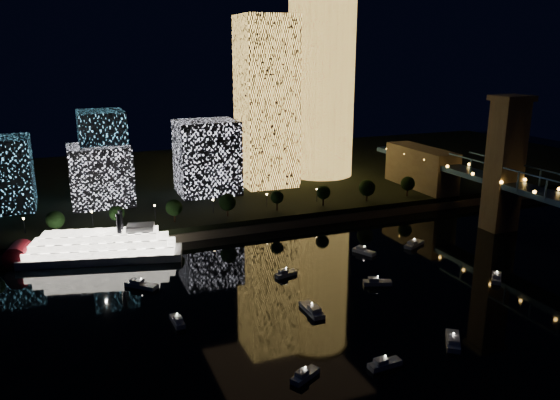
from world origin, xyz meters
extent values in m
plane|color=black|center=(0.00, 0.00, 0.00)|extent=(520.00, 520.00, 0.00)
cube|color=black|center=(0.00, 160.00, 2.50)|extent=(420.00, 160.00, 5.00)
cube|color=#6B5E4C|center=(0.00, 82.00, 1.50)|extent=(420.00, 6.00, 3.00)
cylinder|color=#FFC051|center=(33.90, 141.20, 47.27)|extent=(32.00, 32.00, 84.53)
cube|color=#FFC051|center=(1.69, 131.03, 42.73)|extent=(23.72, 23.72, 75.46)
cube|color=silver|center=(-27.89, 125.57, 20.81)|extent=(25.69, 21.74, 31.62)
cube|color=#50AEDA|center=(-69.97, 132.07, 23.36)|extent=(18.36, 23.87, 36.72)
cube|color=silver|center=(-72.27, 123.64, 16.99)|extent=(23.99, 21.81, 23.99)
cube|color=#50AEDA|center=(-107.48, 129.68, 19.16)|extent=(20.23, 22.25, 28.32)
cube|color=#6B5E4C|center=(65.00, 50.00, 24.00)|extent=(11.00, 9.00, 48.00)
cube|color=#6B5E4C|center=(65.00, 50.00, 49.00)|extent=(13.00, 11.00, 2.00)
cube|color=#6B5E4C|center=(65.00, 100.00, 11.50)|extent=(12.00, 40.00, 23.00)
cube|color=navy|center=(60.00, 36.00, 21.50)|extent=(0.50, 0.50, 7.00)
cube|color=navy|center=(60.00, 60.00, 21.50)|extent=(0.50, 0.50, 7.00)
sphere|color=#F6A036|center=(59.50, 45.00, 19.80)|extent=(1.20, 1.20, 1.20)
sphere|color=#F6A036|center=(59.50, 90.00, 19.80)|extent=(1.20, 1.20, 1.20)
cube|color=silver|center=(-76.77, 72.25, 1.26)|extent=(51.75, 22.95, 2.52)
cube|color=white|center=(-76.77, 72.25, 3.68)|extent=(47.42, 20.95, 2.31)
cube|color=white|center=(-76.77, 72.25, 5.99)|extent=(43.08, 18.95, 2.31)
cube|color=white|center=(-76.77, 72.25, 8.30)|extent=(36.71, 16.47, 2.31)
cube|color=silver|center=(-64.50, 69.33, 10.30)|extent=(9.64, 8.08, 1.89)
cylinder|color=black|center=(-71.12, 68.74, 12.61)|extent=(1.47, 1.47, 6.31)
cylinder|color=black|center=(-70.14, 72.83, 12.61)|extent=(1.47, 1.47, 6.31)
cylinder|color=maroon|center=(-101.30, 78.10, 3.15)|extent=(9.35, 10.91, 7.36)
cube|color=silver|center=(-4.47, 22.54, 0.60)|extent=(8.49, 5.27, 1.20)
cube|color=silver|center=(-5.61, 22.97, 1.70)|extent=(3.39, 2.97, 1.00)
sphere|color=white|center=(-4.47, 22.54, 2.60)|extent=(0.36, 0.36, 0.36)
cube|color=silver|center=(4.76, 46.00, 0.60)|extent=(5.74, 8.22, 1.20)
cube|color=silver|center=(4.24, 47.06, 1.70)|extent=(3.06, 3.39, 1.00)
sphere|color=white|center=(4.76, 46.00, 2.60)|extent=(0.36, 0.36, 0.36)
cube|color=silver|center=(-25.43, -14.77, 0.60)|extent=(7.67, 2.90, 1.20)
cube|color=silver|center=(-26.56, -14.85, 1.70)|extent=(2.76, 2.13, 1.00)
sphere|color=white|center=(-25.43, -14.77, 2.60)|extent=(0.36, 0.36, 0.36)
cube|color=silver|center=(-5.59, -12.23, 0.60)|extent=(7.82, 9.23, 1.20)
cube|color=silver|center=(-6.41, -13.35, 1.70)|extent=(3.85, 4.03, 1.00)
sphere|color=white|center=(-5.59, -12.23, 2.60)|extent=(0.36, 0.36, 0.36)
cube|color=silver|center=(29.99, 12.64, 0.60)|extent=(7.54, 7.69, 1.20)
cube|color=silver|center=(29.14, 11.75, 1.70)|extent=(3.51, 3.53, 1.00)
sphere|color=white|center=(29.99, 12.64, 2.60)|extent=(0.36, 0.36, 0.36)
cube|color=silver|center=(-62.80, 20.71, 0.60)|extent=(2.72, 7.18, 1.20)
cube|color=silver|center=(-62.73, 19.65, 1.70)|extent=(1.99, 2.58, 1.00)
sphere|color=white|center=(-62.80, 20.71, 2.60)|extent=(0.36, 0.36, 0.36)
cube|color=silver|center=(-26.58, 38.17, 0.60)|extent=(7.34, 3.92, 1.20)
cube|color=silver|center=(-27.60, 37.90, 1.70)|extent=(2.83, 2.38, 1.00)
sphere|color=white|center=(-26.58, 38.17, 2.60)|extent=(0.36, 0.36, 0.36)
cube|color=silver|center=(-29.31, 13.94, 0.60)|extent=(3.29, 9.58, 1.20)
cube|color=silver|center=(-29.28, 12.52, 1.70)|extent=(2.56, 3.39, 1.00)
sphere|color=white|center=(-29.31, 13.94, 2.60)|extent=(0.36, 0.36, 0.36)
cube|color=silver|center=(-43.01, -12.37, 0.60)|extent=(7.41, 5.41, 1.20)
cube|color=silver|center=(-43.96, -12.88, 1.70)|extent=(3.09, 2.83, 1.00)
sphere|color=white|center=(-43.01, -12.37, 2.60)|extent=(0.36, 0.36, 0.36)
cube|color=silver|center=(24.40, 45.83, 0.60)|extent=(9.32, 6.56, 1.20)
cube|color=silver|center=(23.20, 45.23, 1.70)|extent=(3.85, 3.49, 1.00)
sphere|color=white|center=(24.40, 45.83, 2.60)|extent=(0.36, 0.36, 0.36)
cube|color=silver|center=(-68.00, 45.96, 0.60)|extent=(9.20, 8.94, 1.20)
cube|color=silver|center=(-69.06, 46.96, 1.70)|extent=(4.21, 4.17, 1.00)
sphere|color=white|center=(-68.00, 45.96, 2.60)|extent=(0.36, 0.36, 0.36)
cylinder|color=black|center=(-90.00, 88.00, 7.00)|extent=(0.70, 0.70, 4.00)
sphere|color=black|center=(-90.00, 88.00, 10.50)|extent=(6.19, 6.19, 6.19)
cylinder|color=black|center=(-70.00, 88.00, 7.00)|extent=(0.70, 0.70, 4.00)
sphere|color=black|center=(-70.00, 88.00, 10.50)|extent=(5.39, 5.39, 5.39)
cylinder|color=black|center=(-50.00, 88.00, 7.00)|extent=(0.70, 0.70, 4.00)
sphere|color=black|center=(-50.00, 88.00, 10.50)|extent=(6.15, 6.15, 6.15)
cylinder|color=black|center=(-30.00, 88.00, 7.00)|extent=(0.70, 0.70, 4.00)
sphere|color=black|center=(-30.00, 88.00, 10.50)|extent=(6.49, 6.49, 6.49)
cylinder|color=black|center=(-10.00, 88.00, 7.00)|extent=(0.70, 0.70, 4.00)
sphere|color=black|center=(-10.00, 88.00, 10.50)|extent=(5.18, 5.18, 5.18)
cylinder|color=black|center=(10.00, 88.00, 7.00)|extent=(0.70, 0.70, 4.00)
sphere|color=black|center=(10.00, 88.00, 10.50)|extent=(5.64, 5.64, 5.64)
cylinder|color=black|center=(30.00, 88.00, 7.00)|extent=(0.70, 0.70, 4.00)
sphere|color=black|center=(30.00, 88.00, 10.50)|extent=(6.91, 6.91, 6.91)
cylinder|color=black|center=(50.00, 88.00, 7.00)|extent=(0.70, 0.70, 4.00)
sphere|color=black|center=(50.00, 88.00, 10.50)|extent=(6.06, 6.06, 6.06)
cylinder|color=black|center=(-100.00, 94.00, 7.50)|extent=(0.24, 0.24, 5.00)
sphere|color=#FFCC7F|center=(-100.00, 94.00, 10.30)|extent=(0.70, 0.70, 0.70)
cylinder|color=black|center=(-78.00, 94.00, 7.50)|extent=(0.24, 0.24, 5.00)
sphere|color=#FFCC7F|center=(-78.00, 94.00, 10.30)|extent=(0.70, 0.70, 0.70)
cylinder|color=black|center=(-56.00, 94.00, 7.50)|extent=(0.24, 0.24, 5.00)
sphere|color=#FFCC7F|center=(-56.00, 94.00, 10.30)|extent=(0.70, 0.70, 0.70)
cylinder|color=black|center=(-34.00, 94.00, 7.50)|extent=(0.24, 0.24, 5.00)
sphere|color=#FFCC7F|center=(-34.00, 94.00, 10.30)|extent=(0.70, 0.70, 0.70)
cylinder|color=black|center=(-12.00, 94.00, 7.50)|extent=(0.24, 0.24, 5.00)
sphere|color=#FFCC7F|center=(-12.00, 94.00, 10.30)|extent=(0.70, 0.70, 0.70)
cylinder|color=black|center=(10.00, 94.00, 7.50)|extent=(0.24, 0.24, 5.00)
sphere|color=#FFCC7F|center=(10.00, 94.00, 10.30)|extent=(0.70, 0.70, 0.70)
cylinder|color=black|center=(32.00, 94.00, 7.50)|extent=(0.24, 0.24, 5.00)
sphere|color=#FFCC7F|center=(32.00, 94.00, 10.30)|extent=(0.70, 0.70, 0.70)
camera|label=1|loc=(-84.19, -102.14, 65.10)|focal=35.00mm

